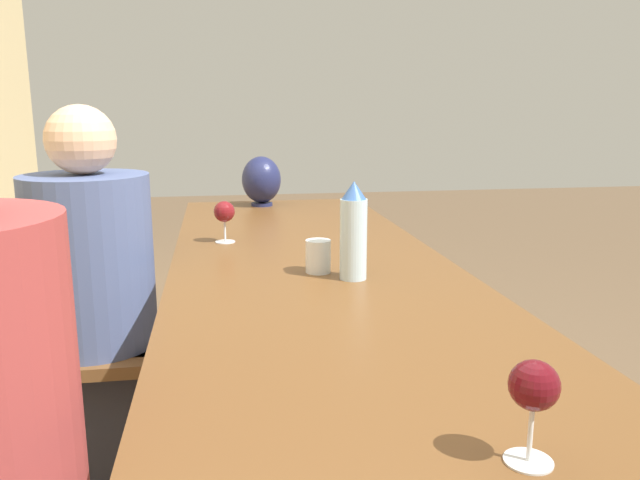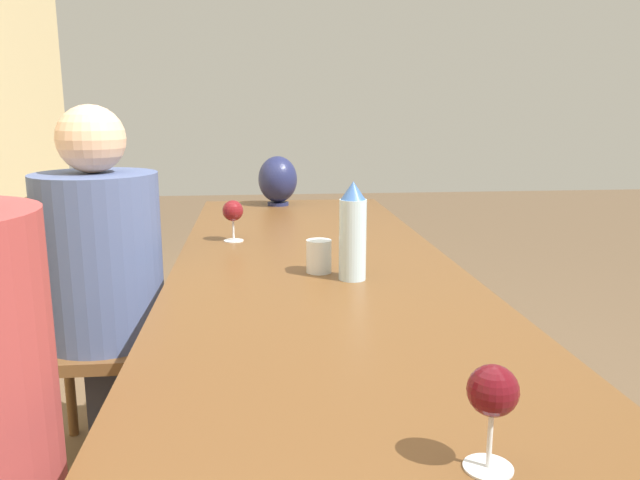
% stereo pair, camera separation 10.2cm
% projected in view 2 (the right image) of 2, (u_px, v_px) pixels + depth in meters
% --- Properties ---
extents(dining_table, '(3.00, 0.84, 0.74)m').
position_uv_depth(dining_table, '(323.00, 306.00, 1.67)').
color(dining_table, brown).
rests_on(dining_table, ground_plane).
extents(water_bottle, '(0.07, 0.07, 0.27)m').
position_uv_depth(water_bottle, '(353.00, 232.00, 1.67)').
color(water_bottle, silver).
rests_on(water_bottle, dining_table).
extents(water_tumbler, '(0.07, 0.07, 0.09)m').
position_uv_depth(water_tumbler, '(318.00, 256.00, 1.75)').
color(water_tumbler, silver).
rests_on(water_tumbler, dining_table).
extents(vase, '(0.18, 0.18, 0.23)m').
position_uv_depth(vase, '(278.00, 180.00, 2.93)').
color(vase, '#1E234C').
rests_on(vase, dining_table).
extents(wine_glass_0, '(0.07, 0.07, 0.14)m').
position_uv_depth(wine_glass_0, '(493.00, 394.00, 0.79)').
color(wine_glass_0, silver).
rests_on(wine_glass_0, dining_table).
extents(wine_glass_3, '(0.07, 0.07, 0.14)m').
position_uv_depth(wine_glass_3, '(233.00, 212.00, 2.15)').
color(wine_glass_3, silver).
rests_on(wine_glass_3, dining_table).
extents(chair_far, '(0.44, 0.44, 0.92)m').
position_uv_depth(chair_far, '(83.00, 326.00, 2.05)').
color(chair_far, brown).
rests_on(chair_far, ground_plane).
extents(person_far, '(0.39, 0.39, 1.20)m').
position_uv_depth(person_far, '(107.00, 283.00, 2.03)').
color(person_far, '#2D2D38').
rests_on(person_far, ground_plane).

